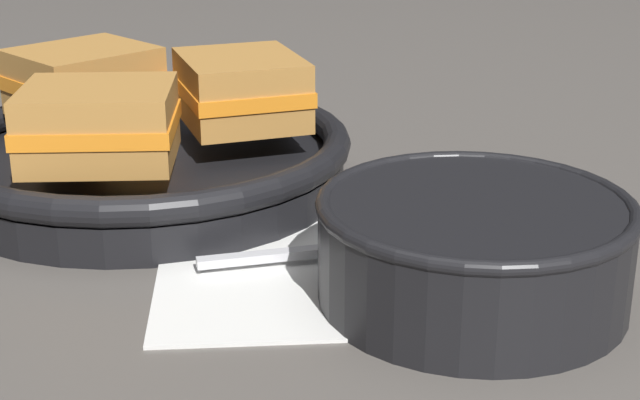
# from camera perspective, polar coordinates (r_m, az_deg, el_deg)

# --- Properties ---
(ground_plane) EXTENTS (4.00, 4.00, 0.00)m
(ground_plane) POSITION_cam_1_polar(r_m,az_deg,el_deg) (0.54, -0.10, -4.69)
(ground_plane) COLOR #56514C
(napkin) EXTENTS (0.22, 0.19, 0.00)m
(napkin) POSITION_cam_1_polar(r_m,az_deg,el_deg) (0.55, 1.33, -3.72)
(napkin) COLOR white
(napkin) RESTS_ON ground_plane
(soup_bowl) EXTENTS (0.16, 0.16, 0.06)m
(soup_bowl) POSITION_cam_1_polar(r_m,az_deg,el_deg) (0.51, 8.94, -2.49)
(soup_bowl) COLOR black
(soup_bowl) RESTS_ON ground_plane
(spoon) EXTENTS (0.18, 0.06, 0.01)m
(spoon) POSITION_cam_1_polar(r_m,az_deg,el_deg) (0.57, 5.50, -2.41)
(spoon) COLOR silver
(spoon) RESTS_ON napkin
(skillet) EXTENTS (0.28, 0.28, 0.04)m
(skillet) POSITION_cam_1_polar(r_m,az_deg,el_deg) (0.68, -10.06, 2.35)
(skillet) COLOR black
(skillet) RESTS_ON ground_plane
(sandwich_near_left) EXTENTS (0.10, 0.08, 0.05)m
(sandwich_near_left) POSITION_cam_1_polar(r_m,az_deg,el_deg) (0.60, -12.73, 4.33)
(sandwich_near_left) COLOR #B27A38
(sandwich_near_left) RESTS_ON skillet
(sandwich_near_right) EXTENTS (0.11, 0.11, 0.05)m
(sandwich_near_right) POSITION_cam_1_polar(r_m,az_deg,el_deg) (0.67, -4.60, 6.43)
(sandwich_near_right) COLOR #B27A38
(sandwich_near_right) RESTS_ON skillet
(sandwich_far_left) EXTENTS (0.12, 0.12, 0.05)m
(sandwich_far_left) POSITION_cam_1_polar(r_m,az_deg,el_deg) (0.72, -13.57, 6.77)
(sandwich_far_left) COLOR #B27A38
(sandwich_far_left) RESTS_ON skillet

